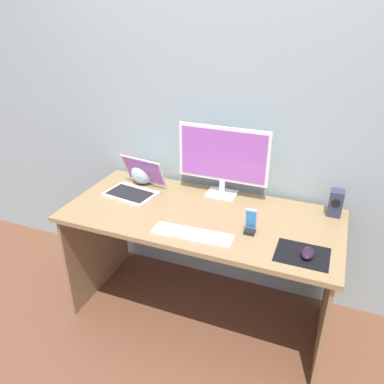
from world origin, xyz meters
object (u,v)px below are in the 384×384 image
at_px(laptop, 135,186).
at_px(speaker_right, 336,203).
at_px(fishbowl, 143,172).
at_px(mouse, 308,253).
at_px(keyboard_external, 192,234).
at_px(phone_in_dock, 250,225).
at_px(monitor, 223,158).

bearing_deg(laptop, speaker_right, 8.04).
xyz_separation_m(fishbowl, mouse, (1.10, -0.44, -0.06)).
height_order(speaker_right, fishbowl, fishbowl).
bearing_deg(mouse, fishbowl, 162.12).
bearing_deg(fishbowl, keyboard_external, -41.36).
xyz_separation_m(speaker_right, laptop, (-1.17, -0.17, -0.03)).
bearing_deg(laptop, mouse, -15.14).
bearing_deg(laptop, phone_in_dock, -13.57).
xyz_separation_m(monitor, keyboard_external, (-0.00, -0.49, -0.24)).
height_order(speaker_right, mouse, speaker_right).
xyz_separation_m(laptop, mouse, (1.08, -0.29, -0.02)).
bearing_deg(phone_in_dock, laptop, 166.43).
bearing_deg(keyboard_external, mouse, -0.08).
distance_m(keyboard_external, mouse, 0.57).
bearing_deg(mouse, keyboard_external, -173.31).
bearing_deg(speaker_right, phone_in_dock, -137.99).
height_order(monitor, fishbowl, monitor).
bearing_deg(monitor, fishbowl, -177.77).
bearing_deg(monitor, keyboard_external, -90.21).
relative_size(speaker_right, phone_in_dock, 1.08).
height_order(laptop, phone_in_dock, laptop).
bearing_deg(keyboard_external, phone_in_dock, 23.33).
bearing_deg(mouse, phone_in_dock, 164.78).
height_order(laptop, keyboard_external, laptop).
bearing_deg(fishbowl, mouse, -21.72).
height_order(monitor, speaker_right, monitor).
relative_size(laptop, phone_in_dock, 2.43).
height_order(speaker_right, keyboard_external, speaker_right).
relative_size(monitor, speaker_right, 3.68).
relative_size(laptop, mouse, 3.39).
height_order(laptop, mouse, laptop).
xyz_separation_m(laptop, keyboard_external, (0.51, -0.32, -0.04)).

